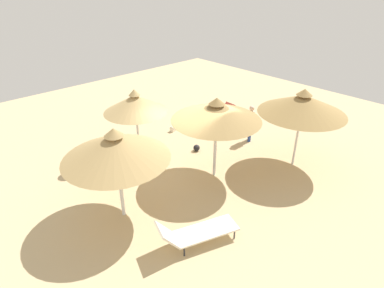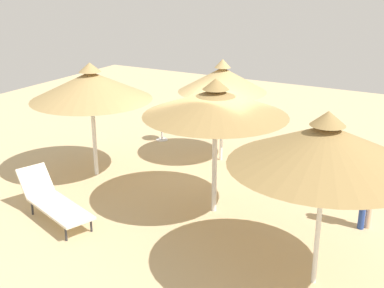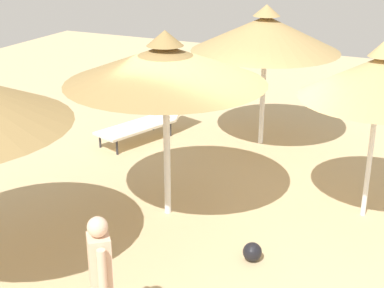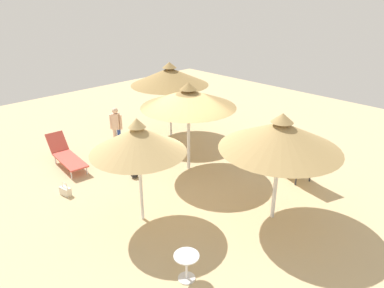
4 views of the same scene
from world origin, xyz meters
name	(u,v)px [view 2 (image 2 of 4)]	position (x,y,z in m)	size (l,w,h in m)	color
ground	(212,195)	(0.00, 0.00, -0.05)	(24.00, 24.00, 0.10)	tan
parasol_umbrella_back	(216,102)	(-0.78, -0.45, 2.37)	(2.94, 2.94, 2.86)	white
parasol_umbrella_far_left	(222,79)	(2.01, 0.75, 2.19)	(2.29, 2.29, 2.72)	white
parasol_umbrella_center	(326,145)	(-2.31, -3.06, 2.38)	(2.97, 2.97, 2.92)	white
parasol_umbrella_front	(91,86)	(-0.42, 3.02, 2.26)	(2.90, 2.90, 2.81)	white
lounge_chair_far_right	(53,201)	(-2.69, 2.27, 0.39)	(1.32, 2.25, 0.87)	silver
person_standing_edge	(369,187)	(-0.01, -3.41, 0.88)	(0.33, 0.36, 1.57)	navy
handbag	(320,161)	(2.89, -1.70, 0.14)	(0.23, 0.38, 0.42)	beige
side_table_round	(162,127)	(2.64, 3.03, 0.40)	(0.51, 0.51, 0.59)	silver
beach_ball	(274,184)	(0.87, -1.18, 0.13)	(0.26, 0.26, 0.26)	black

